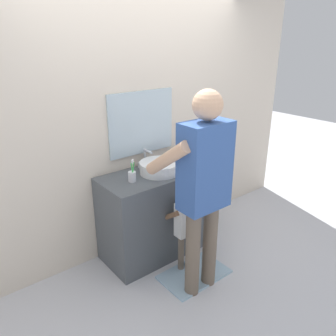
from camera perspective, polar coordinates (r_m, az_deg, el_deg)
ground_plane at (r=3.50m, az=1.59°, el=-15.79°), size 14.00×14.00×0.00m
back_wall at (r=3.36m, az=-5.03°, el=8.24°), size 4.40×0.10×2.70m
vanity_cabinet at (r=3.45m, az=-1.56°, el=-7.54°), size 1.17×0.54×0.89m
sink_basin at (r=3.22m, az=-1.44°, el=0.12°), size 0.39×0.39×0.11m
faucet at (r=3.39m, az=-3.82°, el=1.64°), size 0.18×0.14×0.18m
toothbrush_cup at (r=3.05m, az=-6.16°, el=-1.36°), size 0.07×0.07×0.21m
soap_bottle at (r=3.46m, az=2.46°, el=1.87°), size 0.06×0.06×0.17m
bath_mat at (r=3.34m, az=4.48°, el=-17.65°), size 0.64×0.40×0.02m
child_toddler at (r=3.15m, az=2.89°, el=-9.40°), size 0.26×0.26×0.84m
adult_parent at (r=2.67m, az=5.98°, el=-1.83°), size 0.55×0.58×1.77m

